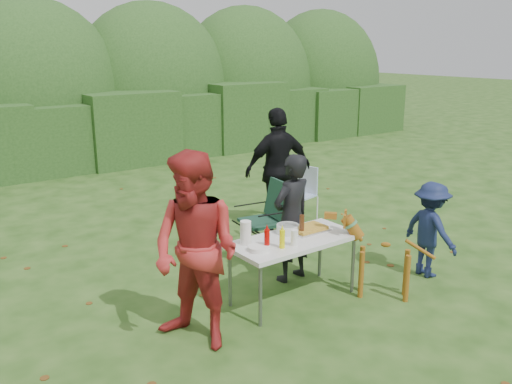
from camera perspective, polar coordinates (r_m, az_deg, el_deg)
ground at (r=6.42m, az=2.22°, el=-11.00°), size 80.00×80.00×0.00m
hedge_row at (r=13.14m, az=-20.24°, el=5.67°), size 22.00×1.40×1.70m
shrub_backdrop at (r=14.58m, az=-22.37°, el=9.32°), size 20.00×2.60×3.20m
folding_table at (r=6.12m, az=3.99°, el=-5.36°), size 1.50×0.70×0.74m
person_cook at (r=6.61m, az=3.77°, el=-2.76°), size 0.62×0.45×1.59m
person_red_jacket at (r=5.16m, az=-6.35°, el=-6.25°), size 1.02×1.13×1.92m
person_black_puffy at (r=8.46m, az=2.37°, el=2.43°), size 1.19×0.67×1.91m
child at (r=7.11m, az=17.87°, el=-3.78°), size 0.53×0.83×1.22m
dog at (r=6.42m, az=13.41°, el=-6.69°), size 0.98×1.03×0.97m
camping_chair at (r=7.55m, az=0.73°, el=-2.69°), size 0.73×0.73×1.02m
lawn_chair at (r=9.02m, az=4.43°, el=-0.15°), size 0.62×0.62×0.89m
food_tray at (r=6.35m, az=5.57°, el=-4.02°), size 0.45×0.30×0.02m
focaccia_bread at (r=6.34m, az=5.57°, el=-3.78°), size 0.40×0.26×0.04m
mustard_bottle at (r=5.79m, az=2.77°, el=-4.97°), size 0.06×0.06×0.20m
ketchup_bottle at (r=5.74m, az=1.16°, el=-5.02°), size 0.06×0.06×0.22m
beer_bottle at (r=6.17m, az=4.85°, el=-3.49°), size 0.06×0.06×0.24m
paper_towel_roll at (r=5.88m, az=-1.10°, el=-4.30°), size 0.12×0.12×0.26m
cup_stack at (r=5.86m, az=4.06°, el=-4.84°), size 0.08×0.08×0.18m
pasta_bowl at (r=6.26m, az=3.36°, el=-3.89°), size 0.26×0.26×0.10m
plate_stack at (r=5.74m, az=0.33°, el=-5.94°), size 0.24×0.24×0.05m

